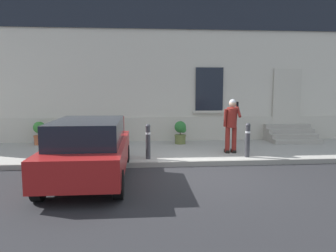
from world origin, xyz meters
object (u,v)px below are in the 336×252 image
planter_charcoal (111,132)px  planter_terracotta (40,132)px  planter_olive (180,132)px  person_on_phone (232,123)px  hatchback_car_red (89,149)px  bollard_far_left (148,140)px  bollard_near_person (248,139)px

planter_charcoal → planter_terracotta: bearing=178.9°
planter_olive → person_on_phone: bearing=-53.4°
person_on_phone → planter_charcoal: person_on_phone is taller
hatchback_car_red → bollard_far_left: size_ratio=3.90×
bollard_far_left → planter_terracotta: 4.83m
planter_olive → bollard_far_left: bearing=-117.2°
bollard_near_person → planter_charcoal: (-4.37, 2.71, -0.11)m
bollard_far_left → planter_charcoal: size_ratio=1.22×
bollard_near_person → person_on_phone: bearing=119.6°
bollard_near_person → planter_terracotta: bollard_near_person is taller
planter_terracotta → planter_olive: size_ratio=1.00×
hatchback_car_red → bollard_near_person: hatchback_car_red is taller
hatchback_car_red → bollard_far_left: bearing=47.6°
bollard_far_left → hatchback_car_red: bearing=-132.4°
person_on_phone → planter_terracotta: 7.02m
person_on_phone → bollard_near_person: bearing=-46.3°
person_on_phone → planter_charcoal: (-4.03, 2.11, -0.54)m
person_on_phone → planter_terracotta: (-6.65, 2.16, -0.54)m
planter_terracotta → planter_olive: (5.24, -0.27, 0.00)m
hatchback_car_red → person_on_phone: bearing=27.9°
bollard_far_left → bollard_near_person: bearing=0.0°
planter_charcoal → person_on_phone: bearing=-27.7°
person_on_phone → planter_olive: (-1.41, 1.90, -0.54)m
bollard_near_person → person_on_phone: (-0.34, 0.60, 0.44)m
person_on_phone → planter_terracotta: person_on_phone is taller
planter_charcoal → planter_olive: bearing=-4.7°
bollard_near_person → planter_charcoal: bollard_near_person is taller
hatchback_car_red → person_on_phone: size_ratio=2.33×
person_on_phone → planter_charcoal: bearing=166.4°
bollard_far_left → person_on_phone: person_on_phone is taller
planter_olive → planter_charcoal: bearing=175.3°
bollard_near_person → planter_olive: bearing=125.0°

